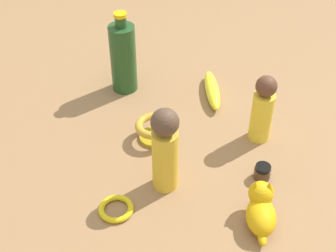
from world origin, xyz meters
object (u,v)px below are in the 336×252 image
(bowl, at_px, (154,128))
(nail_polish_jar, at_px, (262,172))
(banana, at_px, (212,90))
(person_figure_child, at_px, (165,149))
(cat_figurine, at_px, (261,209))
(person_figure_adult, at_px, (263,109))
(bottle_tall, at_px, (123,57))
(bangle, at_px, (116,209))

(bowl, xyz_separation_m, nail_polish_jar, (0.30, -0.09, -0.02))
(banana, height_order, person_figure_child, person_figure_child)
(cat_figurine, bearing_deg, bowl, 142.97)
(person_figure_adult, relative_size, cat_figurine, 1.40)
(bottle_tall, xyz_separation_m, nail_polish_jar, (0.44, -0.30, -0.09))
(bowl, bearing_deg, banana, 60.74)
(bottle_tall, distance_m, nail_polish_jar, 0.54)
(banana, xyz_separation_m, person_figure_child, (-0.06, -0.39, 0.10))
(banana, xyz_separation_m, person_figure_adult, (0.15, -0.16, 0.08))
(person_figure_adult, bearing_deg, bowl, -166.83)
(banana, bearing_deg, bangle, 146.87)
(bowl, xyz_separation_m, bangle, (-0.03, -0.26, -0.03))
(person_figure_child, bearing_deg, bottle_tall, 119.11)
(person_figure_adult, bearing_deg, person_figure_child, -133.55)
(bowl, xyz_separation_m, person_figure_child, (0.07, -0.16, 0.08))
(bottle_tall, height_order, person_figure_child, bottle_tall)
(banana, height_order, bangle, banana)
(person_figure_adult, height_order, person_figure_child, person_figure_child)
(bottle_tall, xyz_separation_m, cat_figurine, (0.44, -0.44, -0.07))
(nail_polish_jar, xyz_separation_m, cat_figurine, (0.00, -0.14, 0.02))
(bottle_tall, bearing_deg, person_figure_adult, -19.31)
(cat_figurine, bearing_deg, banana, 110.68)
(bowl, height_order, banana, bowl)
(bowl, distance_m, banana, 0.26)
(person_figure_child, bearing_deg, cat_figurine, -15.83)
(bangle, bearing_deg, cat_figurine, 6.78)
(nail_polish_jar, height_order, cat_figurine, cat_figurine)
(bowl, relative_size, cat_figurine, 0.72)
(nail_polish_jar, xyz_separation_m, bangle, (-0.33, -0.18, -0.01))
(bowl, height_order, nail_polish_jar, bowl)
(banana, bearing_deg, bowl, 135.31)
(person_figure_child, bearing_deg, bangle, -131.96)
(person_figure_adult, height_order, bangle, person_figure_adult)
(person_figure_child, bearing_deg, bowl, 112.28)
(bowl, distance_m, person_figure_adult, 0.29)
(bangle, height_order, person_figure_child, person_figure_child)
(banana, bearing_deg, nail_polish_jar, -167.18)
(bottle_tall, relative_size, person_figure_child, 1.10)
(nail_polish_jar, bearing_deg, person_figure_adult, 96.79)
(bowl, xyz_separation_m, banana, (0.13, 0.23, -0.02))
(bangle, bearing_deg, banana, 72.30)
(bowl, bearing_deg, person_figure_adult, 13.17)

